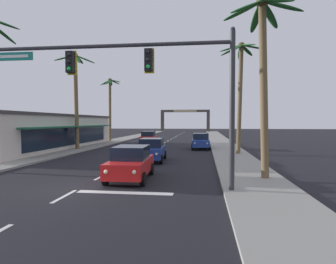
# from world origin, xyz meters

# --- Properties ---
(ground_plane) EXTENTS (220.00, 220.00, 0.00)m
(ground_plane) POSITION_xyz_m (0.00, 0.00, 0.00)
(ground_plane) COLOR black
(sidewalk_right) EXTENTS (3.20, 110.00, 0.14)m
(sidewalk_right) POSITION_xyz_m (7.80, 20.00, 0.07)
(sidewalk_right) COLOR gray
(sidewalk_right) RESTS_ON ground
(sidewalk_left) EXTENTS (3.20, 110.00, 0.14)m
(sidewalk_left) POSITION_xyz_m (-7.80, 20.00, 0.07)
(sidewalk_left) COLOR gray
(sidewalk_left) RESTS_ON ground
(lane_markings) EXTENTS (4.28, 88.98, 0.01)m
(lane_markings) POSITION_xyz_m (0.44, 20.27, 0.00)
(lane_markings) COLOR silver
(lane_markings) RESTS_ON ground
(traffic_signal_mast) EXTENTS (10.65, 0.41, 6.72)m
(traffic_signal_mast) POSITION_xyz_m (3.21, -0.13, 4.87)
(traffic_signal_mast) COLOR #2D2D33
(traffic_signal_mast) RESTS_ON ground
(sedan_lead_at_stop_bar) EXTENTS (2.08, 4.50, 1.68)m
(sedan_lead_at_stop_bar) POSITION_xyz_m (1.75, 2.14, 0.85)
(sedan_lead_at_stop_bar) COLOR red
(sedan_lead_at_stop_bar) RESTS_ON ground
(sedan_third_in_queue) EXTENTS (2.10, 4.51, 1.68)m
(sedan_third_in_queue) POSITION_xyz_m (1.57, 9.06, 0.85)
(sedan_third_in_queue) COLOR navy
(sedan_third_in_queue) RESTS_ON ground
(sedan_oncoming_far) EXTENTS (2.08, 4.50, 1.68)m
(sedan_oncoming_far) POSITION_xyz_m (-1.79, 25.36, 0.85)
(sedan_oncoming_far) COLOR red
(sedan_oncoming_far) RESTS_ON ground
(sedan_parked_nearest_kerb) EXTENTS (2.01, 4.48, 1.68)m
(sedan_parked_nearest_kerb) POSITION_xyz_m (5.10, 19.12, 0.85)
(sedan_parked_nearest_kerb) COLOR navy
(sedan_parked_nearest_kerb) RESTS_ON ground
(palm_left_second) EXTENTS (4.19, 4.29, 9.97)m
(palm_left_second) POSITION_xyz_m (-7.65, 16.35, 6.82)
(palm_left_second) COLOR brown
(palm_left_second) RESTS_ON ground
(palm_left_third) EXTENTS (3.15, 3.12, 9.33)m
(palm_left_third) POSITION_xyz_m (-8.34, 29.38, 6.24)
(palm_left_third) COLOR brown
(palm_left_third) RESTS_ON ground
(palm_right_nearest) EXTENTS (3.87, 3.78, 9.05)m
(palm_right_nearest) POSITION_xyz_m (8.27, 2.67, 6.22)
(palm_right_nearest) COLOR brown
(palm_right_nearest) RESTS_ON ground
(palm_right_second) EXTENTS (3.89, 3.67, 9.80)m
(palm_right_second) POSITION_xyz_m (8.55, 13.79, 6.70)
(palm_right_second) COLOR brown
(palm_right_second) RESTS_ON ground
(storefront_strip_left) EXTENTS (8.92, 22.63, 3.71)m
(storefront_strip_left) POSITION_xyz_m (-12.14, 17.13, 1.86)
(storefront_strip_left) COLOR beige
(storefront_strip_left) RESTS_ON ground
(town_gateway_arch) EXTENTS (14.32, 0.90, 6.43)m
(town_gateway_arch) POSITION_xyz_m (0.00, 72.67, 4.17)
(town_gateway_arch) COLOR #423D38
(town_gateway_arch) RESTS_ON ground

